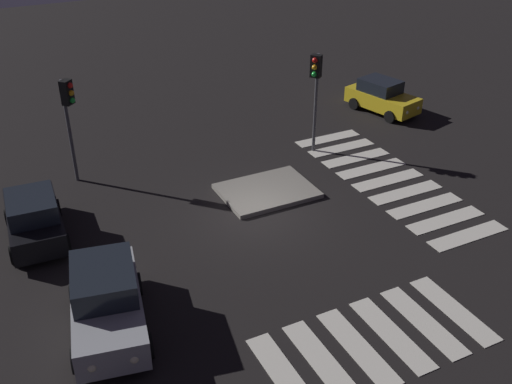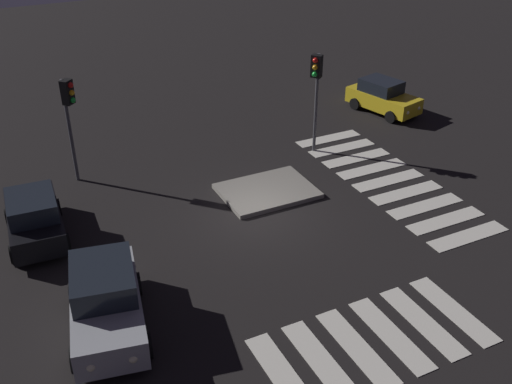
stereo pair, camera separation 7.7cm
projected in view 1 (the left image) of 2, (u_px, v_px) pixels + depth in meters
ground_plane at (256, 215)px, 22.43m from camera, size 80.00×80.00×0.00m
traffic_island at (267, 191)px, 23.85m from camera, size 3.63×2.73×0.18m
car_yellow at (382, 97)px, 30.94m from camera, size 2.50×4.06×1.67m
car_black at (34, 217)px, 20.67m from camera, size 2.10×4.15×1.77m
car_silver at (106, 301)px, 16.70m from camera, size 2.70×4.66×1.94m
traffic_light_west at (68, 106)px, 23.15m from camera, size 0.54×0.53×4.33m
traffic_light_north at (316, 80)px, 25.45m from camera, size 0.53×0.54×4.49m
crosswalk_near at (375, 340)px, 16.69m from camera, size 6.45×3.20×0.02m
crosswalk_side at (388, 180)px, 24.80m from camera, size 3.20×9.90×0.02m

